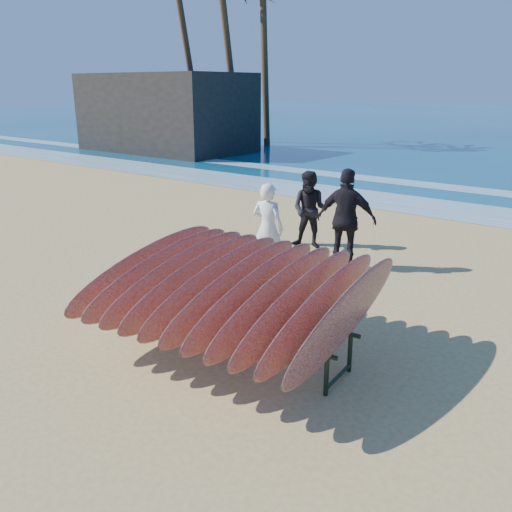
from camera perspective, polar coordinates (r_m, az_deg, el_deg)
The scene contains 8 objects.
ground at distance 7.86m, azimuth -3.63°, elevation -8.01°, with size 120.00×120.00×0.00m, color tan.
foam_near at distance 16.35m, azimuth 20.35°, elevation 4.52°, with size 160.00×160.00×0.00m, color white.
foam_far at distance 19.66m, azimuth 23.60°, elevation 6.19°, with size 160.00×160.00×0.00m, color white.
surfboard_rack at distance 6.98m, azimuth -2.18°, elevation -3.43°, with size 3.43×3.29×1.42m.
person_white at distance 10.07m, azimuth 1.25°, elevation 2.94°, with size 0.62×0.41×1.69m, color white.
person_dark_a at distance 11.71m, azimuth 5.71°, elevation 4.86°, with size 0.81×0.63×1.66m, color black.
person_dark_b at distance 10.38m, azimuth 9.51°, elevation 3.81°, with size 1.13×0.47×1.93m, color black.
building at distance 30.09m, azimuth -9.49°, elevation 14.66°, with size 8.95×4.97×3.98m, color #2D2823.
Camera 1 is at (4.75, -5.27, 3.39)m, focal length 38.00 mm.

